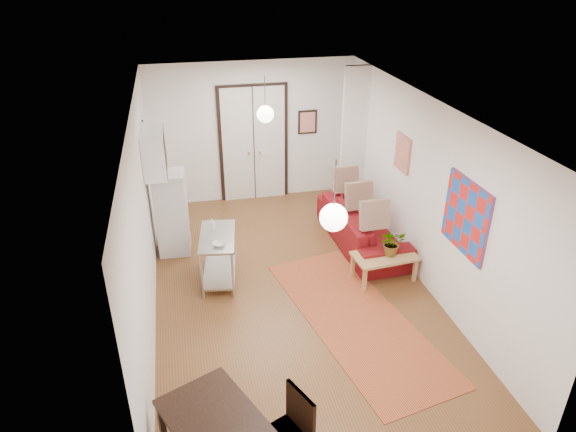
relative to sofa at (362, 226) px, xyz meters
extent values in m
plane|color=brown|center=(-1.56, -1.07, -0.35)|extent=(7.00, 7.00, 0.00)
cube|color=white|center=(-1.56, -1.07, 2.55)|extent=(4.20, 7.00, 0.02)
cube|color=white|center=(-1.56, 2.43, 1.10)|extent=(4.20, 0.02, 2.90)
cube|color=white|center=(-1.56, -4.57, 1.10)|extent=(4.20, 0.02, 2.90)
cube|color=white|center=(-3.66, -1.07, 1.10)|extent=(0.02, 7.00, 2.90)
cube|color=white|center=(0.54, -1.07, 1.10)|extent=(0.02, 7.00, 2.90)
cube|color=white|center=(-1.56, 2.39, 0.85)|extent=(1.44, 0.06, 2.50)
cube|color=white|center=(0.29, 1.48, 1.10)|extent=(0.50, 0.10, 2.90)
cube|color=white|center=(-3.48, 0.43, 1.55)|extent=(0.35, 1.00, 0.70)
cube|color=red|center=(0.51, -2.32, 1.30)|extent=(0.05, 1.00, 1.00)
cube|color=beige|center=(0.51, -0.27, 1.45)|extent=(0.05, 0.50, 0.60)
cube|color=red|center=(-0.41, 2.40, 1.25)|extent=(0.40, 0.03, 0.50)
cube|color=#A57544|center=(-3.63, 0.93, 1.60)|extent=(0.03, 0.44, 0.54)
sphere|color=white|center=(-1.56, 0.93, 1.90)|extent=(0.30, 0.30, 0.30)
cylinder|color=black|center=(-1.56, 0.93, 2.30)|extent=(0.01, 0.01, 0.50)
sphere|color=white|center=(-1.56, -3.07, 1.90)|extent=(0.30, 0.30, 0.30)
cylinder|color=black|center=(-1.56, -3.07, 2.30)|extent=(0.01, 0.01, 0.50)
cube|color=#AD582B|center=(-0.82, -2.06, -0.34)|extent=(1.99, 3.74, 0.01)
imported|color=maroon|center=(0.00, 0.00, 0.00)|extent=(1.03, 2.43, 0.70)
cube|color=tan|center=(-0.04, -1.16, 0.07)|extent=(1.04, 0.64, 0.04)
cube|color=tan|center=(-0.49, -1.38, -0.15)|extent=(0.06, 0.06, 0.40)
cube|color=tan|center=(0.40, -1.38, -0.15)|extent=(0.06, 0.06, 0.40)
cube|color=tan|center=(-0.49, -0.94, -0.15)|extent=(0.06, 0.06, 0.40)
cube|color=tan|center=(0.40, -0.94, -0.15)|extent=(0.06, 0.06, 0.40)
imported|color=#2A5E2C|center=(0.06, -1.16, 0.31)|extent=(0.37, 0.42, 0.43)
cube|color=silver|center=(-2.64, -0.63, 0.46)|extent=(0.68, 1.14, 0.04)
cube|color=silver|center=(-2.64, -0.63, -0.19)|extent=(0.64, 1.09, 0.03)
cylinder|color=silver|center=(-2.87, -1.13, 0.05)|extent=(0.04, 0.04, 0.81)
cylinder|color=silver|center=(-2.41, -1.13, 0.05)|extent=(0.04, 0.04, 0.81)
cylinder|color=silver|center=(-2.87, -0.13, 0.05)|extent=(0.04, 0.04, 0.81)
cylinder|color=silver|center=(-2.41, -0.13, 0.05)|extent=(0.04, 0.04, 0.81)
imported|color=silver|center=(-2.64, -0.93, 0.50)|extent=(0.26, 0.26, 0.05)
imported|color=teal|center=(-2.69, -0.38, 0.56)|extent=(0.10, 0.10, 0.17)
cube|color=silver|center=(-3.31, 0.47, 0.40)|extent=(0.57, 0.57, 1.49)
cube|color=black|center=(-2.96, -4.22, 0.39)|extent=(1.28, 1.59, 0.05)
cube|color=black|center=(-3.30, -3.57, 0.01)|extent=(0.08, 0.08, 0.71)
cube|color=black|center=(-2.61, -3.57, 0.01)|extent=(0.08, 0.08, 0.71)
cube|color=#3D2313|center=(-2.36, -4.01, 0.36)|extent=(0.21, 0.42, 0.48)
cube|color=#3D2313|center=(-2.36, -4.01, 0.36)|extent=(0.21, 0.42, 0.48)
cube|color=black|center=(0.03, 0.91, 0.07)|extent=(0.46, 0.46, 0.04)
cube|color=black|center=(0.03, 1.08, 0.29)|extent=(0.39, 0.12, 0.41)
cylinder|color=black|center=(-0.14, 0.74, -0.14)|extent=(0.03, 0.03, 0.41)
cylinder|color=black|center=(0.19, 0.74, -0.14)|extent=(0.03, 0.03, 0.41)
cylinder|color=black|center=(-0.14, 1.07, -0.14)|extent=(0.03, 0.03, 0.41)
cylinder|color=black|center=(0.19, 1.07, -0.14)|extent=(0.03, 0.03, 0.41)
camera|label=1|loc=(-3.08, -7.65, 4.39)|focal=32.00mm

